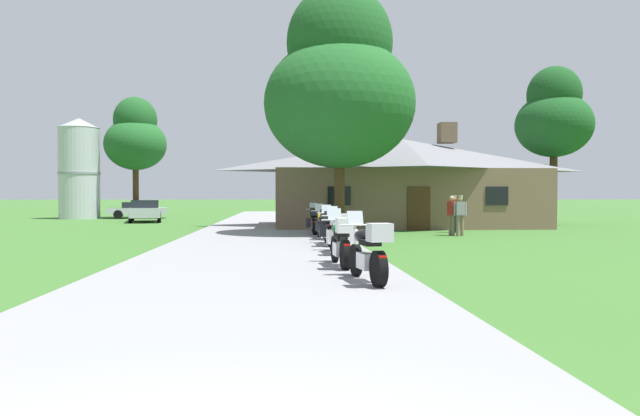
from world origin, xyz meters
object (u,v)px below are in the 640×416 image
at_px(motorcycle_black_fourth_in_row, 329,228).
at_px(bystander_red_shirt_by_tree, 452,213).
at_px(motorcycle_yellow_farthest_in_row, 314,221).
at_px(metal_silo_distant, 79,168).
at_px(tree_by_lodge_front, 340,86).
at_px(tree_left_far, 135,137).
at_px(motorcycle_black_nearest_to_camera, 369,252).
at_px(bystander_red_shirt_near_lodge, 454,212).
at_px(tree_right_of_lodge, 554,116).
at_px(motorcycle_green_second_in_row, 341,242).
at_px(motorcycle_silver_third_in_row, 338,234).
at_px(parked_silver_sedan_far_left, 137,210).
at_px(motorcycle_yellow_fifth_in_row, 324,224).
at_px(parked_silver_suv_far_left, 145,210).
at_px(bystander_gray_shirt_beside_signpost, 460,213).

distance_m(motorcycle_black_fourth_in_row, bystander_red_shirt_by_tree, 7.55).
bearing_deg(motorcycle_yellow_farthest_in_row, metal_silo_distant, 130.56).
bearing_deg(tree_by_lodge_front, tree_left_far, 124.26).
relative_size(motorcycle_black_nearest_to_camera, motorcycle_yellow_farthest_in_row, 1.00).
relative_size(motorcycle_black_fourth_in_row, bystander_red_shirt_near_lodge, 1.24).
distance_m(motorcycle_black_nearest_to_camera, motorcycle_yellow_farthest_in_row, 13.58).
bearing_deg(tree_right_of_lodge, bystander_red_shirt_by_tree, -133.48).
distance_m(bystander_red_shirt_near_lodge, tree_left_far, 26.78).
bearing_deg(tree_by_lodge_front, motorcycle_green_second_in_row, -95.59).
bearing_deg(motorcycle_green_second_in_row, motorcycle_silver_third_in_row, 81.93).
xyz_separation_m(bystander_red_shirt_near_lodge, parked_silver_sedan_far_left, (-18.40, 18.02, -0.31)).
height_order(motorcycle_yellow_fifth_in_row, metal_silo_distant, metal_silo_distant).
bearing_deg(parked_silver_sedan_far_left, tree_left_far, 6.53).
height_order(parked_silver_suv_far_left, parked_silver_sedan_far_left, parked_silver_suv_far_left).
distance_m(motorcycle_green_second_in_row, motorcycle_black_fourth_in_row, 5.64).
xyz_separation_m(motorcycle_black_nearest_to_camera, motorcycle_yellow_fifth_in_row, (-0.03, 10.84, -0.01)).
height_order(motorcycle_silver_third_in_row, parked_silver_suv_far_left, parked_silver_suv_far_left).
bearing_deg(motorcycle_black_fourth_in_row, bystander_red_shirt_near_lodge, 47.46).
height_order(bystander_red_shirt_near_lodge, bystander_red_shirt_by_tree, bystander_red_shirt_near_lodge).
height_order(motorcycle_silver_third_in_row, motorcycle_black_fourth_in_row, same).
bearing_deg(motorcycle_black_fourth_in_row, metal_silo_distant, 122.30).
xyz_separation_m(motorcycle_black_nearest_to_camera, motorcycle_silver_third_in_row, (-0.05, 5.31, -0.01)).
bearing_deg(parked_silver_sedan_far_left, motorcycle_silver_third_in_row, -169.26).
xyz_separation_m(motorcycle_green_second_in_row, parked_silver_sedan_far_left, (-11.98, 30.65, 0.02)).
distance_m(motorcycle_black_fourth_in_row, motorcycle_yellow_fifth_in_row, 2.77).
distance_m(motorcycle_silver_third_in_row, tree_by_lodge_front, 10.54).
bearing_deg(motorcycle_green_second_in_row, bystander_red_shirt_by_tree, 58.07).
height_order(bystander_red_shirt_near_lodge, parked_silver_sedan_far_left, bystander_red_shirt_near_lodge).
bearing_deg(parked_silver_suv_far_left, tree_by_lodge_front, -61.13).
bearing_deg(bystander_gray_shirt_beside_signpost, bystander_red_shirt_near_lodge, -101.43).
xyz_separation_m(motorcycle_yellow_fifth_in_row, parked_silver_sedan_far_left, (-12.21, 22.26, 0.03)).
bearing_deg(tree_right_of_lodge, parked_silver_suv_far_left, 169.63).
height_order(motorcycle_black_nearest_to_camera, tree_left_far, tree_left_far).
height_order(motorcycle_green_second_in_row, bystander_red_shirt_near_lodge, bystander_red_shirt_near_lodge).
bearing_deg(bystander_red_shirt_near_lodge, tree_right_of_lodge, 69.34).
relative_size(bystander_red_shirt_by_tree, parked_silver_suv_far_left, 0.34).
bearing_deg(bystander_red_shirt_near_lodge, bystander_gray_shirt_beside_signpost, -73.38).
bearing_deg(motorcycle_green_second_in_row, bystander_gray_shirt_beside_signpost, 56.33).
relative_size(tree_right_of_lodge, parked_silver_sedan_far_left, 2.05).
xyz_separation_m(bystander_gray_shirt_beside_signpost, tree_by_lodge_front, (-4.88, 1.20, 5.39)).
xyz_separation_m(tree_right_of_lodge, tree_by_lodge_front, (-13.45, -8.41, 0.03)).
bearing_deg(tree_left_far, motorcycle_silver_third_in_row, -66.38).
relative_size(motorcycle_black_nearest_to_camera, motorcycle_black_fourth_in_row, 1.00).
height_order(tree_left_far, tree_by_lodge_front, tree_by_lodge_front).
relative_size(motorcycle_black_fourth_in_row, motorcycle_yellow_fifth_in_row, 1.00).
relative_size(motorcycle_black_nearest_to_camera, tree_right_of_lodge, 0.22).
bearing_deg(motorcycle_silver_third_in_row, motorcycle_yellow_farthest_in_row, 87.36).
height_order(bystander_gray_shirt_beside_signpost, tree_right_of_lodge, tree_right_of_lodge).
xyz_separation_m(motorcycle_green_second_in_row, motorcycle_yellow_farthest_in_row, (0.03, 11.13, -0.01)).
bearing_deg(motorcycle_yellow_farthest_in_row, parked_silver_suv_far_left, 127.38).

